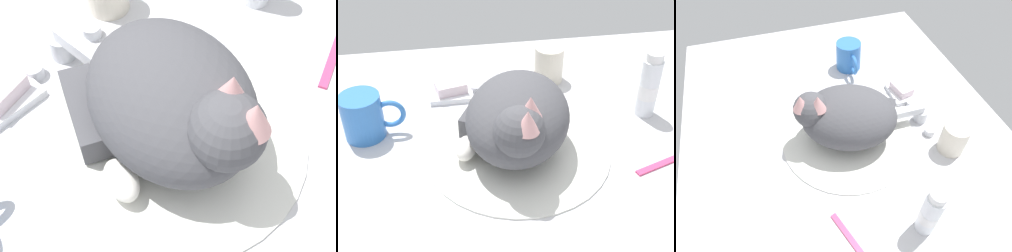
# 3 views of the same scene
# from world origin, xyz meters

# --- Properties ---
(ground_plane) EXTENTS (1.10, 0.83, 0.03)m
(ground_plane) POSITION_xyz_m (0.00, 0.00, -0.01)
(ground_plane) COLOR silver
(sink_basin) EXTENTS (0.34, 0.34, 0.01)m
(sink_basin) POSITION_xyz_m (0.00, 0.00, 0.00)
(sink_basin) COLOR silver
(sink_basin) RESTS_ON ground_plane
(faucet) EXTENTS (0.13, 0.10, 0.05)m
(faucet) POSITION_xyz_m (0.00, 0.19, 0.02)
(faucet) COLOR silver
(faucet) RESTS_ON ground_plane
(cat) EXTENTS (0.24, 0.28, 0.16)m
(cat) POSITION_xyz_m (-0.00, -0.01, 0.08)
(cat) COLOR #4C4C51
(cat) RESTS_ON sink_basin
(coffee_mug) EXTENTS (0.12, 0.08, 0.09)m
(coffee_mug) POSITION_xyz_m (-0.27, 0.09, 0.04)
(coffee_mug) COLOR #3372C6
(coffee_mug) RESTS_ON ground_plane
(rinse_cup) EXTENTS (0.06, 0.06, 0.08)m
(rinse_cup) POSITION_xyz_m (0.11, 0.23, 0.04)
(rinse_cup) COLOR silver
(rinse_cup) RESTS_ON ground_plane
(soap_dish) EXTENTS (0.09, 0.06, 0.01)m
(soap_dish) POSITION_xyz_m (-0.11, 0.19, 0.01)
(soap_dish) COLOR white
(soap_dish) RESTS_ON ground_plane
(soap_bar) EXTENTS (0.07, 0.05, 0.02)m
(soap_bar) POSITION_xyz_m (-0.11, 0.19, 0.02)
(soap_bar) COLOR silver
(soap_bar) RESTS_ON soap_dish
(toothpaste_bottle) EXTENTS (0.04, 0.04, 0.14)m
(toothpaste_bottle) POSITION_xyz_m (0.27, 0.07, 0.06)
(toothpaste_bottle) COLOR white
(toothpaste_bottle) RESTS_ON ground_plane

